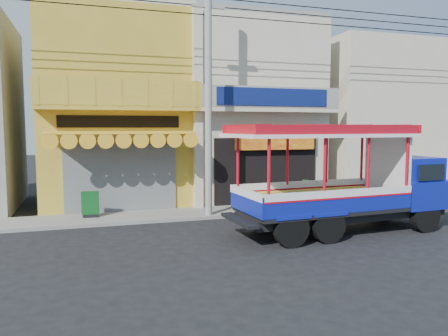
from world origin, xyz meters
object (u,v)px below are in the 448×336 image
Objects in this scene: potted_plant_b at (307,192)px; utility_pole at (212,80)px; green_sign at (90,206)px; songthaew_truck at (357,180)px; potted_plant_a at (292,196)px.

utility_pole is at bearing 63.86° from potted_plant_b.
songthaew_truck is at bearing -27.36° from green_sign.
utility_pole is 6.27m from potted_plant_b.
potted_plant_b is (0.86, 0.33, 0.06)m from potted_plant_a.
utility_pole is at bearing 138.79° from songthaew_truck.
utility_pole is 29.88× the size of green_sign.
potted_plant_a is 0.92m from potted_plant_b.
potted_plant_b is at bearing -25.55° from potted_plant_a.
utility_pole is 6.31m from green_sign.
songthaew_truck is at bearing -131.76° from potted_plant_a.
potted_plant_a is (-0.32, 3.93, -1.07)m from songthaew_truck.
green_sign is at bearing 52.55° from potted_plant_b.
utility_pole is at bearing 142.65° from potted_plant_a.
utility_pole is 6.13m from songthaew_truck.
potted_plant_a is (3.52, 0.56, -4.46)m from utility_pole.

